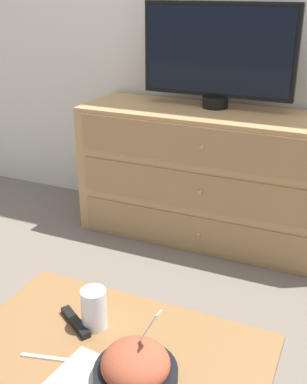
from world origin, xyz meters
The scene contains 9 objects.
ground_plane centered at (0.00, 0.00, 0.00)m, with size 12.00×12.00×0.00m, color #70665B.
dresser centered at (-0.04, -0.25, 0.35)m, with size 1.41×0.45×0.70m.
tv centered at (-0.08, -0.16, 0.97)m, with size 0.78×0.13×0.51m.
coffee_table centered at (0.14, -1.69, 0.35)m, with size 0.79×0.50×0.42m.
takeout_bowl centered at (0.23, -1.75, 0.46)m, with size 0.20×0.20×0.20m.
drink_cup centered at (0.04, -1.61, 0.47)m, with size 0.07×0.07×0.12m.
napkin centered at (0.12, -1.79, 0.42)m, with size 0.17×0.17×0.00m.
knife centered at (0.01, -1.77, 0.42)m, with size 0.17×0.05×0.01m.
remote_control centered at (-0.01, -1.63, 0.43)m, with size 0.13×0.10×0.02m.
Camera 1 is at (0.62, -2.53, 1.29)m, focal length 45.00 mm.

